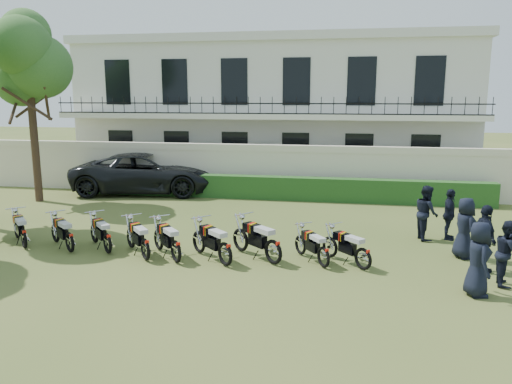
{
  "coord_description": "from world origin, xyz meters",
  "views": [
    {
      "loc": [
        3.91,
        -13.96,
        4.5
      ],
      "look_at": [
        0.98,
        2.18,
        1.29
      ],
      "focal_mm": 35.0,
      "sensor_mm": 36.0,
      "label": 1
    }
  ],
  "objects_px": {
    "officer_1": "(508,253)",
    "officer_2": "(484,239)",
    "motorcycle_7": "(273,246)",
    "suv": "(147,173)",
    "motorcycle_5": "(176,246)",
    "motorcycle_6": "(225,248)",
    "motorcycle_3": "(107,238)",
    "motorcycle_2": "(69,237)",
    "motorcycle_1": "(24,234)",
    "officer_5": "(449,214)",
    "motorcycle_9": "(363,253)",
    "officer_3": "(465,228)",
    "officer_0": "(478,259)",
    "motorcycle_8": "(324,252)",
    "officer_4": "(426,213)",
    "tree_west_near": "(28,60)",
    "motorcycle_4": "(145,244)"
  },
  "relations": [
    {
      "from": "motorcycle_1",
      "to": "suv",
      "type": "height_order",
      "value": "suv"
    },
    {
      "from": "motorcycle_2",
      "to": "motorcycle_8",
      "type": "distance_m",
      "value": 7.25
    },
    {
      "from": "suv",
      "to": "officer_1",
      "type": "distance_m",
      "value": 15.94
    },
    {
      "from": "motorcycle_2",
      "to": "officer_3",
      "type": "bearing_deg",
      "value": -41.01
    },
    {
      "from": "motorcycle_6",
      "to": "officer_1",
      "type": "distance_m",
      "value": 6.95
    },
    {
      "from": "motorcycle_9",
      "to": "officer_1",
      "type": "relative_size",
      "value": 0.87
    },
    {
      "from": "motorcycle_7",
      "to": "officer_3",
      "type": "height_order",
      "value": "officer_3"
    },
    {
      "from": "motorcycle_1",
      "to": "officer_2",
      "type": "xyz_separation_m",
      "value": [
        12.84,
        0.42,
        0.41
      ]
    },
    {
      "from": "motorcycle_3",
      "to": "motorcycle_8",
      "type": "bearing_deg",
      "value": -44.63
    },
    {
      "from": "motorcycle_7",
      "to": "suv",
      "type": "xyz_separation_m",
      "value": [
        -7.24,
        8.91,
        0.39
      ]
    },
    {
      "from": "motorcycle_5",
      "to": "motorcycle_7",
      "type": "distance_m",
      "value": 2.63
    },
    {
      "from": "motorcycle_2",
      "to": "motorcycle_5",
      "type": "xyz_separation_m",
      "value": [
        3.31,
        -0.32,
        0.02
      ]
    },
    {
      "from": "officer_3",
      "to": "motorcycle_8",
      "type": "bearing_deg",
      "value": 94.89
    },
    {
      "from": "motorcycle_7",
      "to": "officer_3",
      "type": "relative_size",
      "value": 0.98
    },
    {
      "from": "motorcycle_8",
      "to": "motorcycle_1",
      "type": "bearing_deg",
      "value": 144.24
    },
    {
      "from": "officer_0",
      "to": "officer_5",
      "type": "relative_size",
      "value": 1.06
    },
    {
      "from": "motorcycle_5",
      "to": "suv",
      "type": "xyz_separation_m",
      "value": [
        -4.63,
        9.25,
        0.43
      ]
    },
    {
      "from": "motorcycle_4",
      "to": "officer_5",
      "type": "relative_size",
      "value": 0.93
    },
    {
      "from": "officer_1",
      "to": "motorcycle_1",
      "type": "bearing_deg",
      "value": 96.27
    },
    {
      "from": "motorcycle_7",
      "to": "motorcycle_6",
      "type": "bearing_deg",
      "value": 147.19
    },
    {
      "from": "motorcycle_2",
      "to": "officer_1",
      "type": "bearing_deg",
      "value": -51.08
    },
    {
      "from": "motorcycle_2",
      "to": "motorcycle_7",
      "type": "xyz_separation_m",
      "value": [
        5.92,
        0.03,
        0.06
      ]
    },
    {
      "from": "motorcycle_9",
      "to": "officer_1",
      "type": "xyz_separation_m",
      "value": [
        3.35,
        -0.39,
        0.33
      ]
    },
    {
      "from": "tree_west_near",
      "to": "officer_3",
      "type": "distance_m",
      "value": 17.6
    },
    {
      "from": "motorcycle_6",
      "to": "motorcycle_9",
      "type": "distance_m",
      "value": 3.61
    },
    {
      "from": "motorcycle_6",
      "to": "officer_1",
      "type": "xyz_separation_m",
      "value": [
        6.94,
        -0.04,
        0.28
      ]
    },
    {
      "from": "officer_4",
      "to": "motorcycle_7",
      "type": "bearing_deg",
      "value": 115.66
    },
    {
      "from": "motorcycle_3",
      "to": "officer_1",
      "type": "bearing_deg",
      "value": -46.48
    },
    {
      "from": "officer_1",
      "to": "officer_2",
      "type": "bearing_deg",
      "value": 27.6
    },
    {
      "from": "suv",
      "to": "officer_5",
      "type": "bearing_deg",
      "value": -123.37
    },
    {
      "from": "officer_1",
      "to": "officer_3",
      "type": "relative_size",
      "value": 0.93
    },
    {
      "from": "motorcycle_8",
      "to": "officer_5",
      "type": "relative_size",
      "value": 0.92
    },
    {
      "from": "officer_3",
      "to": "officer_1",
      "type": "bearing_deg",
      "value": 178.2
    },
    {
      "from": "suv",
      "to": "motorcycle_9",
      "type": "bearing_deg",
      "value": -142.03
    },
    {
      "from": "motorcycle_5",
      "to": "suv",
      "type": "bearing_deg",
      "value": 75.31
    },
    {
      "from": "suv",
      "to": "officer_3",
      "type": "relative_size",
      "value": 3.88
    },
    {
      "from": "officer_3",
      "to": "officer_0",
      "type": "bearing_deg",
      "value": 156.06
    },
    {
      "from": "motorcycle_2",
      "to": "officer_2",
      "type": "distance_m",
      "value": 11.33
    },
    {
      "from": "officer_4",
      "to": "motorcycle_1",
      "type": "bearing_deg",
      "value": 93.98
    },
    {
      "from": "officer_1",
      "to": "officer_3",
      "type": "height_order",
      "value": "officer_3"
    },
    {
      "from": "motorcycle_6",
      "to": "officer_4",
      "type": "relative_size",
      "value": 0.89
    },
    {
      "from": "motorcycle_1",
      "to": "officer_1",
      "type": "xyz_separation_m",
      "value": [
        13.15,
        -0.47,
        0.32
      ]
    },
    {
      "from": "motorcycle_6",
      "to": "officer_0",
      "type": "relative_size",
      "value": 0.89
    },
    {
      "from": "motorcycle_8",
      "to": "motorcycle_9",
      "type": "xyz_separation_m",
      "value": [
        1.02,
        0.0,
        0.02
      ]
    },
    {
      "from": "motorcycle_1",
      "to": "suv",
      "type": "bearing_deg",
      "value": 44.38
    },
    {
      "from": "motorcycle_8",
      "to": "tree_west_near",
      "type": "bearing_deg",
      "value": 117.7
    },
    {
      "from": "motorcycle_2",
      "to": "motorcycle_6",
      "type": "bearing_deg",
      "value": -53.3
    },
    {
      "from": "motorcycle_5",
      "to": "officer_1",
      "type": "relative_size",
      "value": 0.96
    },
    {
      "from": "motorcycle_6",
      "to": "suv",
      "type": "height_order",
      "value": "suv"
    },
    {
      "from": "tree_west_near",
      "to": "motorcycle_5",
      "type": "distance_m",
      "value": 12.03
    }
  ]
}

